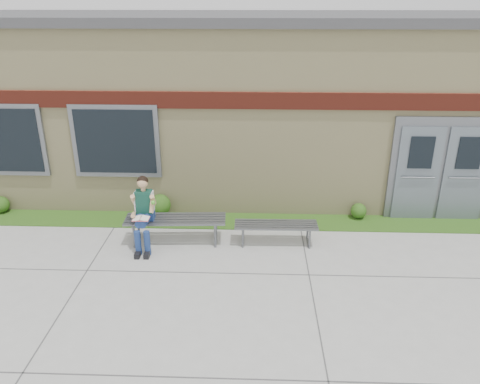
{
  "coord_description": "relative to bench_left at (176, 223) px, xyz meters",
  "views": [
    {
      "loc": [
        0.04,
        -6.64,
        4.56
      ],
      "look_at": [
        -0.28,
        1.7,
        1.08
      ],
      "focal_mm": 35.0,
      "sensor_mm": 36.0,
      "label": 1
    }
  ],
  "objects": [
    {
      "name": "shrub_east",
      "position": [
        3.88,
        1.19,
        -0.21
      ],
      "size": [
        0.34,
        0.34,
        0.34
      ],
      "primitive_type": "sphere",
      "color": "#244913",
      "rests_on": "grass_strip"
    },
    {
      "name": "girl",
      "position": [
        -0.57,
        -0.21,
        0.36
      ],
      "size": [
        0.49,
        0.81,
        1.43
      ],
      "rotation": [
        0.0,
        0.0,
        0.01
      ],
      "color": "navy",
      "rests_on": "ground"
    },
    {
      "name": "shrub_west",
      "position": [
        -4.21,
        1.19,
        -0.19
      ],
      "size": [
        0.38,
        0.38,
        0.38
      ],
      "primitive_type": "sphere",
      "color": "#244913",
      "rests_on": "grass_strip"
    },
    {
      "name": "shrub_mid",
      "position": [
        -0.56,
        1.19,
        -0.14
      ],
      "size": [
        0.48,
        0.48,
        0.48
      ],
      "primitive_type": "sphere",
      "color": "#244913",
      "rests_on": "grass_strip"
    },
    {
      "name": "grass_strip",
      "position": [
        1.56,
        0.94,
        -0.39
      ],
      "size": [
        16.0,
        0.8,
        0.02
      ],
      "primitive_type": "cube",
      "color": "#244913",
      "rests_on": "ground"
    },
    {
      "name": "bench_left",
      "position": [
        0.0,
        0.0,
        0.0
      ],
      "size": [
        2.01,
        0.65,
        0.52
      ],
      "rotation": [
        0.0,
        0.0,
        0.05
      ],
      "color": "slate",
      "rests_on": "ground"
    },
    {
      "name": "bench_right",
      "position": [
        2.0,
        0.0,
        -0.07
      ],
      "size": [
        1.64,
        0.48,
        0.43
      ],
      "rotation": [
        0.0,
        0.0,
        0.01
      ],
      "color": "slate",
      "rests_on": "ground"
    },
    {
      "name": "ground",
      "position": [
        1.56,
        -1.66,
        -0.4
      ],
      "size": [
        80.0,
        80.0,
        0.0
      ],
      "primitive_type": "plane",
      "color": "#9E9E99",
      "rests_on": "ground"
    },
    {
      "name": "school_building",
      "position": [
        1.56,
        4.33,
        1.7
      ],
      "size": [
        16.2,
        6.22,
        4.2
      ],
      "color": "beige",
      "rests_on": "ground"
    }
  ]
}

